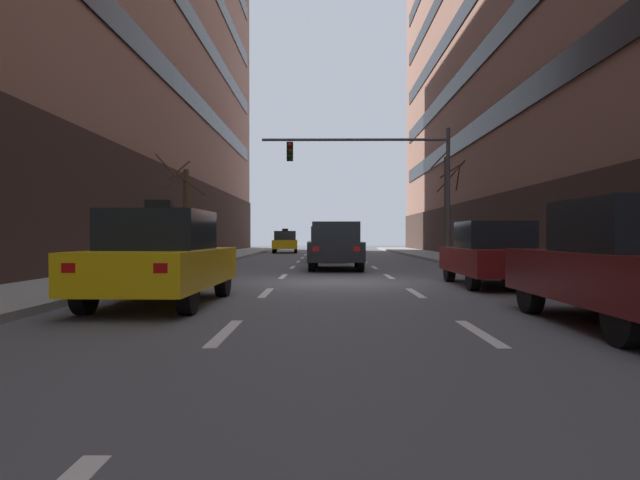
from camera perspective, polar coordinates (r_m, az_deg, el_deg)
ground_plane at (r=15.15m, az=1.75°, el=-4.20°), size 120.00×120.00×0.00m
sidewalk_left at (r=16.23m, az=-20.70°, el=-3.67°), size 2.85×80.00×0.14m
sidewalk_right at (r=16.49m, az=23.84°, el=-3.61°), size 2.85×80.00×0.14m
lane_stripe_l1_s2 at (r=7.30m, az=-9.47°, el=-9.10°), size 0.16×2.00×0.01m
lane_stripe_l1_s3 at (r=12.22m, az=-5.42°, el=-5.27°), size 0.16×2.00×0.01m
lane_stripe_l1_s4 at (r=17.18m, az=-3.71°, el=-3.64°), size 0.16×2.00×0.01m
lane_stripe_l1_s5 at (r=22.16m, az=-2.77°, el=-2.74°), size 0.16×2.00×0.01m
lane_stripe_l1_s6 at (r=27.15m, az=-2.18°, el=-2.17°), size 0.16×2.00×0.01m
lane_stripe_l1_s7 at (r=32.14m, az=-1.77°, el=-1.78°), size 0.16×2.00×0.01m
lane_stripe_l1_s8 at (r=37.14m, az=-1.48°, el=-1.49°), size 0.16×2.00×0.01m
lane_stripe_l1_s9 at (r=42.13m, az=-1.25°, el=-1.27°), size 0.16×2.00×0.01m
lane_stripe_l1_s10 at (r=47.13m, az=-1.07°, el=-1.10°), size 0.16×2.00×0.01m
lane_stripe_l2_s2 at (r=7.45m, az=15.67°, el=-8.91°), size 0.16×2.00×0.01m
lane_stripe_l2_s3 at (r=12.31m, az=9.52°, el=-5.24°), size 0.16×2.00×0.01m
lane_stripe_l2_s4 at (r=17.25m, az=6.89°, el=-3.63°), size 0.16×2.00×0.01m
lane_stripe_l2_s5 at (r=22.21m, az=5.44°, el=-2.74°), size 0.16×2.00×0.01m
lane_stripe_l2_s6 at (r=27.19m, az=4.52°, el=-2.17°), size 0.16×2.00×0.01m
lane_stripe_l2_s7 at (r=32.18m, az=3.89°, el=-1.78°), size 0.16×2.00×0.01m
lane_stripe_l2_s8 at (r=37.17m, az=3.43°, el=-1.49°), size 0.16×2.00×0.01m
lane_stripe_l2_s9 at (r=42.16m, az=3.07°, el=-1.27°), size 0.16×2.00×0.01m
lane_stripe_l2_s10 at (r=47.15m, az=2.79°, el=-1.10°), size 0.16×2.00×0.01m
taxi_driving_0 at (r=27.60m, az=0.86°, el=-0.42°), size 1.91×4.49×1.86m
car_driving_1 at (r=37.52m, az=0.91°, el=-0.31°), size 1.90×4.21×1.55m
car_driving_2 at (r=20.80m, az=1.63°, el=-0.62°), size 2.01×4.63×1.72m
taxi_driving_3 at (r=41.88m, az=-3.50°, el=-0.21°), size 1.97×4.34×1.77m
taxi_driving_4 at (r=10.41m, az=-15.56°, el=-1.78°), size 1.93×4.45×1.84m
car_parked_0 at (r=8.54m, az=28.87°, el=-2.16°), size 1.91×4.53×1.69m
car_parked_1 at (r=14.39m, az=16.83°, el=-1.39°), size 1.80×4.18×1.56m
traffic_signal_0 at (r=25.72m, az=6.96°, el=7.06°), size 8.38×0.35×5.89m
street_tree_0 at (r=23.52m, az=-13.36°, el=2.91°), size 2.10×2.09×4.39m
street_tree_1 at (r=29.83m, az=12.60°, el=3.51°), size 1.86×1.68×5.52m
pedestrian_0 at (r=15.60m, az=28.07°, el=-0.04°), size 0.25×0.52×1.67m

